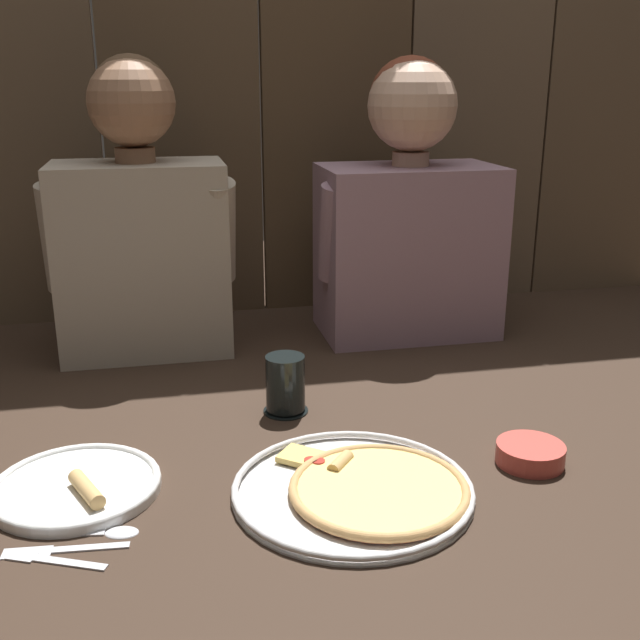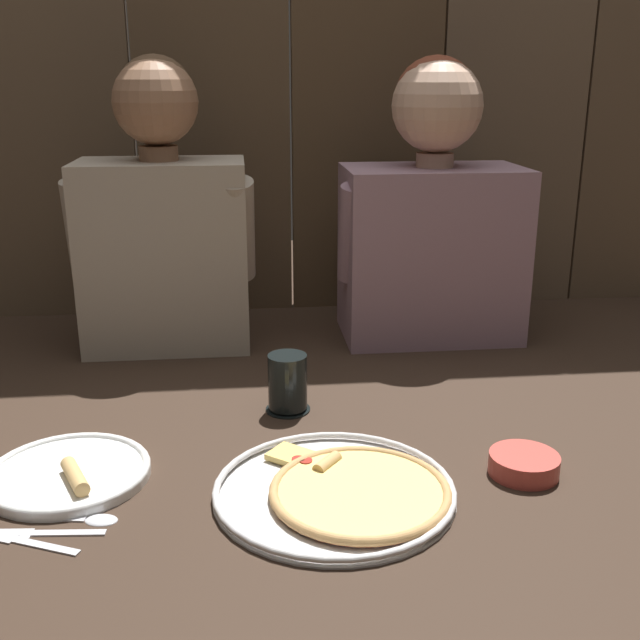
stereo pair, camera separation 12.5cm
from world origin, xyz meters
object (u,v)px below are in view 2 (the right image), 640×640
pizza_tray (345,490)px  dipping_bowl (524,463)px  dinner_plate (69,473)px  drinking_glass (288,383)px  diner_left (163,219)px  diner_right (432,215)px

pizza_tray → dipping_bowl: size_ratio=3.30×
dinner_plate → drinking_glass: drinking_glass is taller
dipping_bowl → diner_left: (-0.57, 0.65, 0.26)m
diner_right → dinner_plate: bearing=-139.2°
drinking_glass → diner_left: bearing=121.5°
dipping_bowl → pizza_tray: bearing=-172.7°
drinking_glass → diner_right: bearing=48.0°
dinner_plate → diner_right: size_ratio=0.39×
drinking_glass → dipping_bowl: (0.33, -0.26, -0.03)m
pizza_tray → diner_right: 0.79m
dinner_plate → drinking_glass: 0.40m
pizza_tray → dinner_plate: bearing=166.8°
pizza_tray → diner_right: bearing=67.3°
drinking_glass → dipping_bowl: size_ratio=1.00×
pizza_tray → diner_right: diner_right is taller
diner_right → pizza_tray: bearing=-112.7°
dipping_bowl → diner_right: size_ratio=0.17×
dinner_plate → drinking_glass: bearing=31.4°
dinner_plate → drinking_glass: size_ratio=2.30×
pizza_tray → dinner_plate: size_ratio=1.44×
pizza_tray → dinner_plate: (-0.40, 0.09, -0.00)m
drinking_glass → diner_right: size_ratio=0.17×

